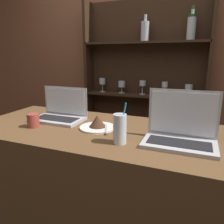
% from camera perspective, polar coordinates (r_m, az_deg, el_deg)
% --- Properties ---
extents(bar_counter, '(1.67, 0.69, 1.06)m').
position_cam_1_polar(bar_counter, '(1.53, -1.19, -23.69)').
color(bar_counter, brown).
rests_on(bar_counter, ground_plane).
extents(back_wall, '(7.00, 0.06, 2.70)m').
position_cam_1_polar(back_wall, '(2.26, 9.79, 11.13)').
color(back_wall, brown).
rests_on(back_wall, ground_plane).
extents(back_shelf, '(1.19, 0.18, 1.99)m').
position_cam_1_polar(back_shelf, '(2.23, 8.34, 3.18)').
color(back_shelf, '#332114').
rests_on(back_shelf, ground_plane).
extents(laptop_near, '(0.33, 0.21, 0.21)m').
position_cam_1_polar(laptop_near, '(1.51, -13.33, -0.15)').
color(laptop_near, '#ADADB2').
rests_on(laptop_near, bar_counter).
extents(laptop_far, '(0.34, 0.20, 0.26)m').
position_cam_1_polar(laptop_far, '(1.12, 17.46, -4.77)').
color(laptop_far, '#ADADB2').
rests_on(laptop_far, bar_counter).
extents(cake_plate, '(0.21, 0.21, 0.08)m').
position_cam_1_polar(cake_plate, '(1.29, -3.80, -3.04)').
color(cake_plate, silver).
rests_on(cake_plate, bar_counter).
extents(water_glass, '(0.07, 0.07, 0.21)m').
position_cam_1_polar(water_glass, '(1.06, 2.04, -4.41)').
color(water_glass, silver).
rests_on(water_glass, bar_counter).
extents(coffee_cup, '(0.07, 0.07, 0.08)m').
position_cam_1_polar(coffee_cup, '(1.39, -19.88, -2.09)').
color(coffee_cup, '#993D33').
rests_on(coffee_cup, bar_counter).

